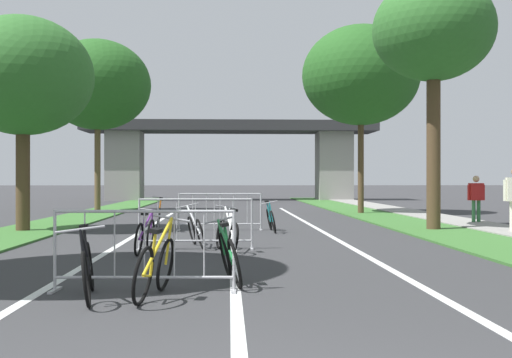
% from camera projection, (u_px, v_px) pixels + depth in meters
% --- Properties ---
extents(grass_verge_left, '(2.15, 48.80, 0.05)m').
position_uv_depth(grass_verge_left, '(77.00, 218.00, 22.99)').
color(grass_verge_left, '#386B2D').
rests_on(grass_verge_left, ground).
extents(grass_verge_right, '(2.15, 48.80, 0.05)m').
position_uv_depth(grass_verge_right, '(382.00, 217.00, 23.47)').
color(grass_verge_right, '#386B2D').
rests_on(grass_verge_right, ground).
extents(sidewalk_path_right, '(1.67, 48.80, 0.08)m').
position_uv_depth(sidewalk_path_right, '(433.00, 217.00, 23.55)').
color(sidewalk_path_right, gray).
rests_on(sidewalk_path_right, ground).
extents(lane_stripe_center, '(0.14, 28.23, 0.01)m').
position_uv_depth(lane_stripe_center, '(232.00, 232.00, 17.39)').
color(lane_stripe_center, silver).
rests_on(lane_stripe_center, ground).
extents(lane_stripe_right_lane, '(0.14, 28.23, 0.01)m').
position_uv_depth(lane_stripe_right_lane, '(322.00, 231.00, 17.50)').
color(lane_stripe_right_lane, silver).
rests_on(lane_stripe_right_lane, ground).
extents(lane_stripe_left_lane, '(0.14, 28.23, 0.01)m').
position_uv_depth(lane_stripe_left_lane, '(141.00, 232.00, 17.28)').
color(lane_stripe_left_lane, silver).
rests_on(lane_stripe_left_lane, ground).
extents(overpass_bridge, '(19.93, 3.74, 5.40)m').
position_uv_depth(overpass_bridge, '(230.00, 147.00, 43.58)').
color(overpass_bridge, '#2D2D30').
rests_on(overpass_bridge, ground).
extents(tree_left_pine_far, '(3.82, 3.82, 5.90)m').
position_uv_depth(tree_left_pine_far, '(23.00, 77.00, 17.31)').
color(tree_left_pine_far, '#4C3823').
rests_on(tree_left_pine_far, ground).
extents(tree_left_oak_near, '(4.69, 4.69, 7.62)m').
position_uv_depth(tree_left_oak_near, '(98.00, 85.00, 28.00)').
color(tree_left_oak_near, brown).
rests_on(tree_left_oak_near, ground).
extents(tree_right_pine_near, '(3.40, 3.40, 7.10)m').
position_uv_depth(tree_right_pine_near, '(433.00, 32.00, 17.74)').
color(tree_right_pine_near, '#4C3823').
rests_on(tree_right_pine_near, ground).
extents(tree_right_maple_mid, '(4.87, 4.87, 7.84)m').
position_uv_depth(tree_right_maple_mid, '(361.00, 75.00, 26.28)').
color(tree_right_maple_mid, '#4C3823').
rests_on(tree_right_maple_mid, ground).
extents(crowd_barrier_nearest, '(2.38, 0.54, 1.05)m').
position_uv_depth(crowd_barrier_nearest, '(144.00, 251.00, 8.14)').
color(crowd_barrier_nearest, '#ADADB2').
rests_on(crowd_barrier_nearest, ground).
extents(crowd_barrier_second, '(2.36, 0.44, 1.05)m').
position_uv_depth(crowd_barrier_second, '(196.00, 224.00, 12.99)').
color(crowd_barrier_second, '#ADADB2').
rests_on(crowd_barrier_second, ground).
extents(crowd_barrier_third, '(2.37, 0.48, 1.05)m').
position_uv_depth(crowd_barrier_third, '(220.00, 212.00, 17.84)').
color(crowd_barrier_third, '#ADADB2').
rests_on(crowd_barrier_third, ground).
extents(bicycle_white_0, '(0.54, 1.65, 0.92)m').
position_uv_depth(bicycle_white_0, '(227.00, 234.00, 12.57)').
color(bicycle_white_0, black).
rests_on(bicycle_white_0, ground).
extents(bicycle_yellow_1, '(0.61, 1.67, 0.99)m').
position_uv_depth(bicycle_yellow_1, '(155.00, 267.00, 7.67)').
color(bicycle_yellow_1, black).
rests_on(bicycle_yellow_1, ground).
extents(bicycle_orange_2, '(0.47, 1.66, 0.97)m').
position_uv_depth(bicycle_orange_2, '(159.00, 218.00, 17.31)').
color(bicycle_orange_2, black).
rests_on(bicycle_orange_2, ground).
extents(bicycle_green_3, '(0.59, 1.66, 0.90)m').
position_uv_depth(bicycle_green_3, '(229.00, 257.00, 8.75)').
color(bicycle_green_3, black).
rests_on(bicycle_green_3, ground).
extents(bicycle_teal_4, '(0.44, 1.70, 0.88)m').
position_uv_depth(bicycle_teal_4, '(271.00, 219.00, 17.42)').
color(bicycle_teal_4, black).
rests_on(bicycle_teal_4, ground).
extents(bicycle_silver_5, '(0.73, 1.66, 0.92)m').
position_uv_depth(bicycle_silver_5, '(196.00, 230.00, 13.46)').
color(bicycle_silver_5, black).
rests_on(bicycle_silver_5, ground).
extents(bicycle_purple_6, '(0.52, 1.72, 0.86)m').
position_uv_depth(bicycle_purple_6, '(145.00, 235.00, 12.38)').
color(bicycle_purple_6, black).
rests_on(bicycle_purple_6, ground).
extents(bicycle_black_7, '(0.54, 1.73, 0.93)m').
position_uv_depth(bicycle_black_7, '(88.00, 269.00, 7.61)').
color(bicycle_black_7, black).
rests_on(bicycle_black_7, ground).
extents(pedestrian_waiting, '(0.57, 0.27, 1.56)m').
position_uv_depth(pedestrian_waiting, '(476.00, 195.00, 20.24)').
color(pedestrian_waiting, '#33723F').
rests_on(pedestrian_waiting, ground).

